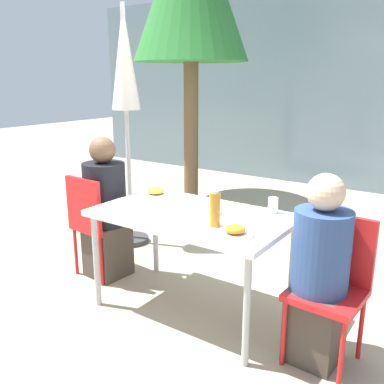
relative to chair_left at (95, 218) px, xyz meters
name	(u,v)px	position (x,y,z in m)	size (l,w,h in m)	color
ground_plane	(192,309)	(0.99, 0.01, -0.52)	(24.00, 24.00, 0.00)	tan
building_facade	(361,89)	(0.99, 4.36, 0.98)	(10.00, 0.20, 3.00)	slate
dining_table	(192,221)	(0.99, 0.01, 0.17)	(1.36, 0.80, 0.75)	white
chair_left	(95,218)	(0.00, 0.00, 0.00)	(0.43, 0.43, 0.88)	red
person_left	(106,212)	(0.06, 0.08, 0.05)	(0.35, 0.35, 1.20)	#473D33
chair_right	(332,278)	(1.97, 0.03, 0.00)	(0.42, 0.42, 0.88)	red
person_right	(319,276)	(1.92, -0.05, 0.03)	(0.33, 0.33, 1.16)	#473D33
closed_umbrella	(125,77)	(-0.30, 0.76, 1.15)	(0.36, 0.36, 2.32)	#333333
plate_0	(156,192)	(0.49, 0.21, 0.25)	(0.25, 0.25, 0.07)	white
plate_1	(235,231)	(1.45, -0.21, 0.25)	(0.23, 0.23, 0.06)	white
bottle	(215,209)	(1.26, -0.14, 0.34)	(0.07, 0.07, 0.24)	#B7751E
drinking_cup	(273,205)	(1.45, 0.32, 0.28)	(0.07, 0.07, 0.11)	white
salad_bowl	(208,210)	(1.09, 0.06, 0.25)	(0.17, 0.17, 0.05)	white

